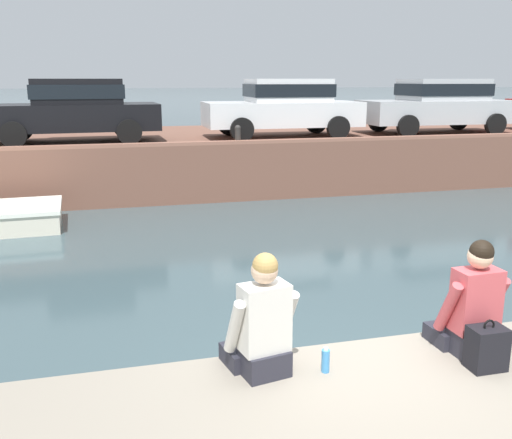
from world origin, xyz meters
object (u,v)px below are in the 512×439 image
Objects in this scene: car_left_inner_black at (74,108)px; person_seated_left at (262,326)px; car_centre_white at (284,105)px; bottle_drink at (326,360)px; mooring_bollard_mid at (238,133)px; person_seated_right at (471,309)px; backpack_on_ledge at (486,348)px; car_right_inner_silver at (439,104)px.

car_left_inner_black is 4.38× the size of person_seated_left.
car_centre_white reaches higher than bottle_drink.
mooring_bollard_mid is (3.84, -1.21, -0.61)m from car_left_inner_black.
car_left_inner_black reaches higher than person_seated_left.
person_seated_right reaches higher than backpack_on_ledge.
person_seated_left is (-3.59, -11.05, -1.14)m from car_centre_white.
mooring_bollard_mid is at bearing 78.32° from person_seated_left.
backpack_on_ledge is at bearing -12.67° from person_seated_left.
bottle_drink is at bearing -124.80° from car_right_inner_silver.
backpack_on_ledge is (1.22, -0.25, 0.07)m from bottle_drink.
mooring_bollard_mid is 1.09× the size of backpack_on_ledge.
mooring_bollard_mid is 2.18× the size of bottle_drink.
car_left_inner_black is at bearing 106.99° from backpack_on_ledge.
car_centre_white and car_right_inner_silver have the same top height.
car_right_inner_silver reaches higher than bottle_drink.
car_left_inner_black is at bearing 101.49° from bottle_drink.
car_centre_white is at bearing 180.00° from car_right_inner_silver.
car_right_inner_silver is at bearing -0.02° from car_left_inner_black.
car_centre_white is 11.70m from bottle_drink.
car_right_inner_silver is (10.05, -0.00, 0.00)m from car_left_inner_black.
car_left_inner_black and car_centre_white have the same top height.
person_seated_left reaches higher than bottle_drink.
mooring_bollard_mid reaches higher than backpack_on_ledge.
car_left_inner_black is 0.97× the size of car_right_inner_silver.
person_seated_left is at bearing -80.74° from car_left_inner_black.
car_left_inner_black is at bearing 179.98° from car_right_inner_silver.
person_seated_left is at bearing -107.98° from car_centre_white.
bottle_drink is (2.27, -11.19, -1.41)m from car_left_inner_black.
car_centre_white is 9.40× the size of mooring_bollard_mid.
car_centre_white is 11.67m from backpack_on_ledge.
car_centre_white is 10.25× the size of backpack_on_ledge.
backpack_on_ledge reaches higher than bottle_drink.
car_left_inner_black is 11.26m from person_seated_left.
person_seated_left is at bearing 164.41° from bottle_drink.
car_right_inner_silver reaches higher than backpack_on_ledge.
mooring_bollard_mid reaches higher than person_seated_left.
person_seated_left is 1.74m from person_seated_right.
car_centre_white reaches higher than person_seated_left.
mooring_bollard_mid reaches higher than person_seated_right.
car_centre_white is 11.35m from person_seated_right.
car_right_inner_silver is (4.66, -0.00, 0.00)m from car_centre_white.
person_seated_left is at bearing -101.68° from mooring_bollard_mid.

